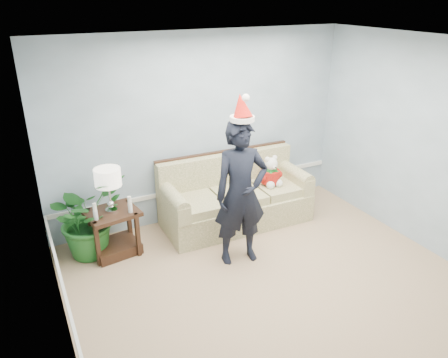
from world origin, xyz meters
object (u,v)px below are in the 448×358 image
Objects in this scene: table_lamp at (108,179)px; teddy_bear at (271,175)px; side_table at (115,237)px; sofa at (234,199)px; man at (241,194)px; houseplant at (87,217)px.

teddy_bear is (2.33, -0.04, -0.36)m from table_lamp.
sofa is at bearing 2.50° from side_table.
table_lamp is (-0.00, -0.00, 0.81)m from side_table.
side_table is 0.38× the size of man.
teddy_bear reaches higher than side_table.
table_lamp is at bearing -131.38° from side_table.
houseplant reaches higher than teddy_bear.
sofa reaches higher than side_table.
side_table is at bearing -176.49° from sofa.
man reaches higher than houseplant.
houseplant is 2.63m from teddy_bear.
houseplant is at bearing 157.47° from man.
teddy_bear is (0.94, 0.80, -0.23)m from man.
table_lamp is 1.27× the size of teddy_bear.
sofa is 2.04× the size of houseplant.
man is 3.99× the size of teddy_bear.
side_table is 1.21× the size of table_lamp.
side_table is 0.81m from table_lamp.
houseplant is at bearing 179.11° from sofa.
houseplant reaches higher than sofa.
side_table is (-1.79, -0.08, -0.12)m from sofa.
table_lamp is at bearing -176.43° from sofa.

